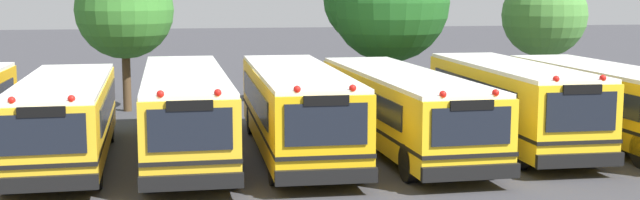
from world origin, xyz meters
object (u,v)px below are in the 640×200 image
(school_bus_1, at_px, (65,117))
(tree_2, at_px, (383,1))
(tree_3, at_px, (546,14))
(school_bus_2, at_px, (185,109))
(school_bus_4, at_px, (400,106))
(school_bus_5, at_px, (510,101))
(school_bus_6, at_px, (608,101))
(school_bus_3, at_px, (296,107))
(tree_1, at_px, (124,10))

(school_bus_1, bearing_deg, tree_2, -144.16)
(tree_2, height_order, tree_3, tree_2)
(school_bus_1, xyz_separation_m, school_bus_2, (3.40, 0.46, 0.06))
(school_bus_2, bearing_deg, school_bus_4, 177.79)
(school_bus_5, bearing_deg, school_bus_4, -2.62)
(school_bus_6, xyz_separation_m, tree_2, (-5.24, 8.91, 3.10))
(school_bus_2, bearing_deg, school_bus_1, 7.10)
(school_bus_5, bearing_deg, school_bus_3, 0.65)
(school_bus_2, height_order, school_bus_4, school_bus_2)
(school_bus_3, relative_size, tree_1, 1.78)
(school_bus_3, height_order, tree_2, tree_2)
(school_bus_2, height_order, school_bus_5, school_bus_5)
(school_bus_4, xyz_separation_m, school_bus_6, (6.94, -0.20, 0.02))
(school_bus_2, height_order, tree_2, tree_2)
(school_bus_5, height_order, school_bus_6, school_bus_5)
(school_bus_6, distance_m, tree_1, 18.73)
(school_bus_1, relative_size, tree_1, 1.60)
(school_bus_1, xyz_separation_m, tree_2, (11.73, 9.00, 3.12))
(school_bus_4, relative_size, tree_3, 2.04)
(school_bus_6, bearing_deg, school_bus_4, -1.93)
(school_bus_4, relative_size, school_bus_6, 1.10)
(school_bus_5, distance_m, school_bus_6, 3.42)
(tree_2, bearing_deg, tree_3, 11.51)
(tree_1, distance_m, tree_3, 18.74)
(school_bus_3, distance_m, tree_3, 17.03)
(school_bus_6, xyz_separation_m, tree_3, (2.88, 10.57, 2.47))
(school_bus_2, relative_size, school_bus_6, 1.09)
(school_bus_1, distance_m, school_bus_2, 3.43)
(school_bus_1, xyz_separation_m, tree_3, (19.85, 10.65, 2.49))
(school_bus_2, relative_size, school_bus_3, 1.06)
(school_bus_3, bearing_deg, tree_2, -118.61)
(school_bus_2, bearing_deg, school_bus_3, 173.07)
(tree_1, bearing_deg, school_bus_1, -96.70)
(school_bus_6, bearing_deg, tree_3, -105.56)
(school_bus_5, xyz_separation_m, tree_2, (-1.83, 8.94, 3.02))
(school_bus_3, xyz_separation_m, tree_2, (5.02, 8.90, 3.04))
(school_bus_4, height_order, school_bus_5, school_bus_5)
(school_bus_1, relative_size, school_bus_4, 0.84)
(school_bus_5, height_order, tree_1, tree_1)
(school_bus_4, distance_m, tree_3, 14.50)
(tree_1, distance_m, tree_2, 10.62)
(school_bus_1, bearing_deg, school_bus_5, 178.61)
(school_bus_2, xyz_separation_m, tree_3, (16.46, 10.19, 2.43))
(school_bus_3, bearing_deg, tree_1, -59.10)
(school_bus_3, xyz_separation_m, tree_1, (-5.57, 9.61, 2.71))
(school_bus_2, xyz_separation_m, school_bus_6, (13.57, -0.38, -0.04))
(school_bus_4, bearing_deg, school_bus_3, 1.71)
(school_bus_4, bearing_deg, tree_3, -134.93)
(tree_2, bearing_deg, school_bus_3, -119.41)
(school_bus_5, distance_m, tree_1, 15.95)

